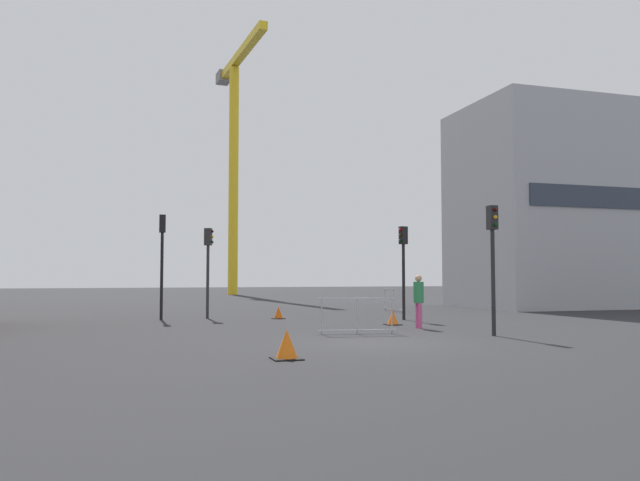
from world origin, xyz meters
TOP-DOWN VIEW (x-y plane):
  - ground at (0.00, 0.00)m, footprint 160.00×160.00m
  - office_block at (16.84, 14.61)m, footprint 10.45×7.53m
  - construction_crane at (2.88, 42.22)m, footprint 2.25×15.17m
  - traffic_light_corner at (-3.09, 10.54)m, footprint 0.39×0.33m
  - traffic_light_island at (3.95, 0.71)m, footprint 0.25×0.37m
  - traffic_light_far at (4.20, 7.52)m, footprint 0.39×0.31m
  - traffic_light_verge at (-4.94, 10.23)m, footprint 0.24×0.37m
  - pedestrian_walking at (3.01, 3.68)m, footprint 0.34×0.34m
  - safety_barrier_left_run at (6.13, 12.94)m, footprint 0.31×1.81m
  - safety_barrier_front at (0.35, 2.35)m, footprint 2.36×0.37m
  - traffic_cone_on_verge at (-0.38, 9.51)m, footprint 0.48×0.48m
  - traffic_cone_by_barrier at (2.75, 5.24)m, footprint 0.52×0.52m
  - traffic_cone_striped at (-2.97, -2.50)m, footprint 0.61×0.61m

SIDE VIEW (x-z plane):
  - ground at x=0.00m, z-range 0.00..0.00m
  - traffic_cone_on_verge at x=-0.38m, z-range -0.02..0.47m
  - traffic_cone_by_barrier at x=2.75m, z-range -0.02..0.51m
  - traffic_cone_striped at x=-2.97m, z-range -0.02..0.60m
  - safety_barrier_left_run at x=6.13m, z-range 0.02..1.10m
  - safety_barrier_front at x=0.35m, z-range 0.02..1.10m
  - pedestrian_walking at x=3.01m, z-range 0.15..1.90m
  - traffic_light_corner at x=-3.09m, z-range 0.65..4.32m
  - traffic_light_far at x=4.20m, z-range 0.65..4.33m
  - traffic_light_island at x=3.95m, z-range 0.66..4.42m
  - traffic_light_verge at x=-4.94m, z-range 0.70..4.84m
  - office_block at x=16.84m, z-range 0.00..11.14m
  - construction_crane at x=2.88m, z-range 3.42..25.71m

